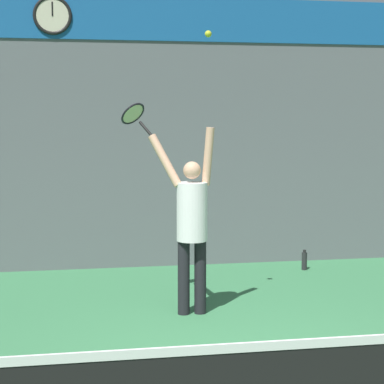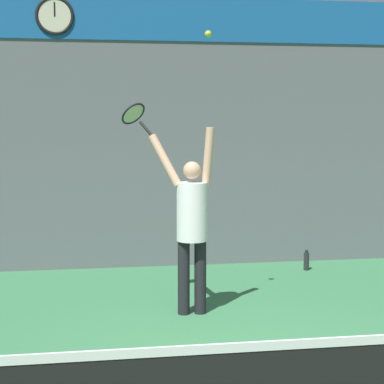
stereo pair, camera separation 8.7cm
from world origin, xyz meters
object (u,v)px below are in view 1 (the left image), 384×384
at_px(tennis_player, 192,220).
at_px(tennis_racket, 134,115).
at_px(water_bottle, 304,261).
at_px(scoreboard_clock, 52,15).
at_px(tennis_ball, 208,34).

distance_m(tennis_player, tennis_racket, 1.33).
distance_m(tennis_racket, water_bottle, 3.56).
distance_m(scoreboard_clock, water_bottle, 4.84).
height_order(tennis_racket, water_bottle, tennis_racket).
relative_size(tennis_racket, water_bottle, 1.45).
bearing_deg(tennis_player, water_bottle, 43.82).
xyz_separation_m(scoreboard_clock, tennis_ball, (1.64, -2.49, -0.50)).
bearing_deg(scoreboard_clock, tennis_player, -59.07).
bearing_deg(scoreboard_clock, tennis_racket, -66.32).
height_order(tennis_ball, water_bottle, tennis_ball).
distance_m(tennis_player, water_bottle, 2.85).
bearing_deg(water_bottle, scoreboard_clock, 170.47).
height_order(tennis_racket, tennis_ball, tennis_ball).
bearing_deg(tennis_racket, water_bottle, 30.13).
bearing_deg(tennis_racket, tennis_player, -35.53).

